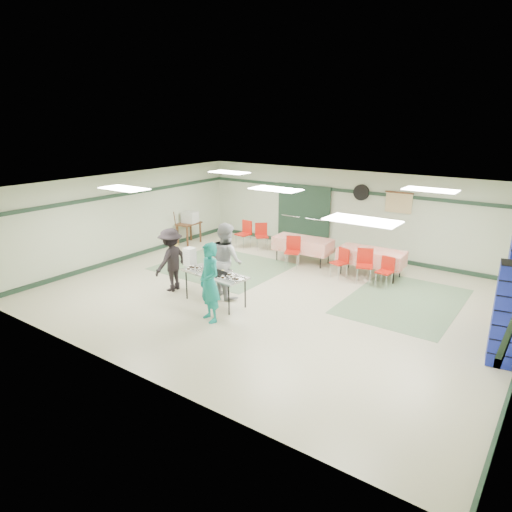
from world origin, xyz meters
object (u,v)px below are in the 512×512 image
Objects in this scene: chair_d at (293,248)px; chair_loose_b at (245,231)px; office_printer at (190,217)px; printer_table at (189,226)px; chair_loose_a at (261,233)px; serving_table at (215,275)px; broom at (176,229)px; chair_c at (386,269)px; chair_a at (365,262)px; crate_stack_blue_a at (506,315)px; volunteer_grey at (226,260)px; dining_table_a at (371,256)px; volunteer_dark at (171,260)px; chair_b at (341,260)px; volunteer_teal at (210,282)px; dining_table_b at (303,244)px.

chair_loose_b is at bearing 138.47° from chair_d.
printer_table is at bearing -98.23° from office_printer.
printer_table is at bearing 157.63° from chair_loose_a.
serving_table is 1.43× the size of broom.
chair_c is 0.91× the size of chair_loose_a.
office_printer is at bearing 156.63° from chair_a.
crate_stack_blue_a is at bearing -33.08° from chair_c.
dining_table_a is at bearing -98.77° from volunteer_grey.
chair_b is at bearing 134.10° from volunteer_dark.
chair_d reaches higher than chair_c.
crate_stack_blue_a reaches higher than volunteer_grey.
volunteer_teal reaches higher than serving_table.
volunteer_grey is 2.11× the size of chair_loose_a.
chair_b is at bearing -95.28° from volunteer_grey.
dining_table_b is (-2.20, 0.00, -0.00)m from dining_table_a.
chair_b is at bearing 148.91° from crate_stack_blue_a.
chair_c is at bearing 55.59° from serving_table.
broom is at bearing -171.26° from dining_table_b.
chair_b reaches higher than printer_table.
chair_d is (1.54, 3.46, -0.25)m from volunteer_dark.
chair_d is 1.05× the size of printer_table.
chair_a is (2.32, 3.49, -0.15)m from serving_table.
chair_a reaches higher than chair_loose_a.
chair_c is 7.21m from office_printer.
chair_d is 6.54m from crate_stack_blue_a.
volunteer_teal is at bearing -50.36° from serving_table.
chair_loose_b is (-2.43, 0.29, 0.00)m from dining_table_b.
printer_table is (-4.34, -0.44, 0.07)m from dining_table_b.
chair_d is 4.35m from office_printer.
crate_stack_blue_a is 1.59× the size of broom.
volunteer_dark is at bearing 45.30° from volunteer_grey.
dining_table_b reaches higher than printer_table.
volunteer_teal is 2.00× the size of chair_loose_a.
volunteer_teal is at bearing 139.93° from volunteer_grey.
chair_loose_a is at bearing 154.75° from crate_stack_blue_a.
office_printer is (-4.18, 3.15, 0.00)m from volunteer_grey.
office_printer is (-4.26, 3.69, 0.23)m from serving_table.
broom reaches higher than serving_table.
dining_table_b is 1.95× the size of chair_loose_b.
volunteer_grey is 4.97m from broom.
volunteer_grey reaches higher than chair_loose_a.
dining_table_b is 2.31m from chair_a.
crate_stack_blue_a reaches higher than dining_table_a.
serving_table is 5.64m from office_printer.
dining_table_b is 3.75× the size of office_printer.
volunteer_dark is at bearing -136.05° from chair_d.
chair_c reaches higher than printer_table.
chair_d is at bearing 8.11° from broom.
chair_a is 0.48× the size of crate_stack_blue_a.
printer_table is 1.81× the size of office_printer.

